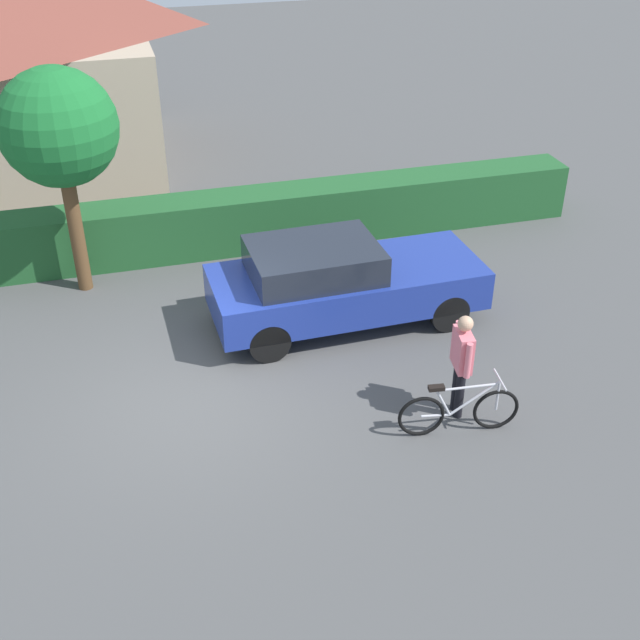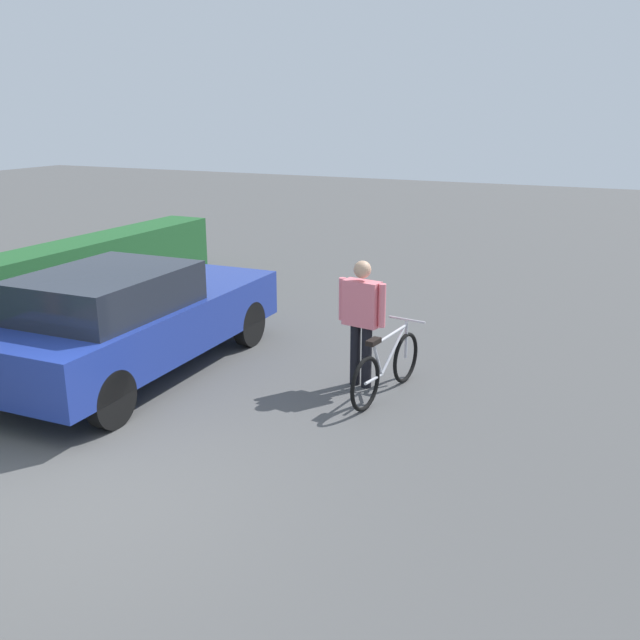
{
  "view_description": "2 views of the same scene",
  "coord_description": "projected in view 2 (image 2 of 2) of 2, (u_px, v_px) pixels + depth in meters",
  "views": [
    {
      "loc": [
        -0.74,
        -9.63,
        7.28
      ],
      "look_at": [
        2.01,
        0.24,
        0.93
      ],
      "focal_mm": 45.16,
      "sensor_mm": 36.0,
      "label": 1
    },
    {
      "loc": [
        -4.16,
        -4.38,
        3.38
      ],
      "look_at": [
        3.85,
        -0.62,
        0.72
      ],
      "focal_mm": 39.42,
      "sensor_mm": 36.0,
      "label": 2
    }
  ],
  "objects": [
    {
      "name": "parked_car_near",
      "position": [
        132.0,
        318.0,
        9.12
      ],
      "size": [
        4.57,
        1.85,
        1.5
      ],
      "color": "navy",
      "rests_on": "ground"
    },
    {
      "name": "bicycle",
      "position": [
        387.0,
        367.0,
        8.57
      ],
      "size": [
        1.72,
        0.5,
        0.85
      ],
      "color": "black",
      "rests_on": "ground"
    },
    {
      "name": "person_rider",
      "position": [
        362.0,
        314.0,
        8.7
      ],
      "size": [
        0.27,
        0.65,
        1.62
      ],
      "color": "black",
      "rests_on": "ground"
    },
    {
      "name": "ground_plane",
      "position": [
        78.0,
        499.0,
        6.36
      ],
      "size": [
        60.0,
        60.0,
        0.0
      ],
      "primitive_type": "plane",
      "color": "#4B4B4B"
    }
  ]
}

